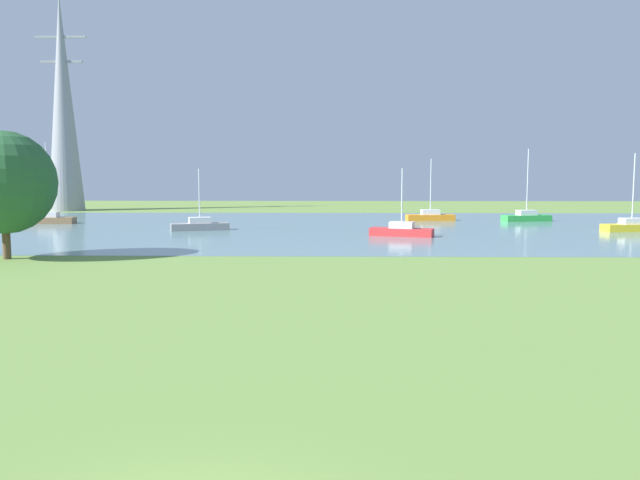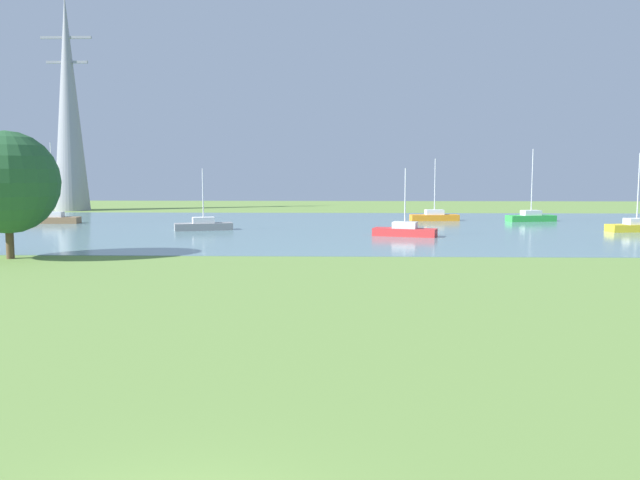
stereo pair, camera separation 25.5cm
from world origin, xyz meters
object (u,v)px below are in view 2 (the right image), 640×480
object	(u,v)px
electricity_pylon	(69,103)
sailboat_green	(531,217)
sailboat_gray	(204,225)
sailboat_yellow	(636,226)
sailboat_orange	(434,216)
sailboat_brown	(54,219)
sailboat_red	(405,231)
tree_west_far	(7,182)

from	to	relation	value
electricity_pylon	sailboat_green	bearing A→B (deg)	-17.75
sailboat_gray	sailboat_yellow	bearing A→B (deg)	-0.38
sailboat_orange	sailboat_brown	bearing A→B (deg)	-172.87
sailboat_red	sailboat_yellow	world-z (taller)	sailboat_yellow
sailboat_orange	sailboat_yellow	bearing A→B (deg)	-37.93
tree_west_far	sailboat_brown	bearing A→B (deg)	109.01
sailboat_gray	sailboat_yellow	size ratio (longest dim) A/B	0.81
sailboat_brown	sailboat_orange	bearing A→B (deg)	7.13
sailboat_orange	sailboat_brown	world-z (taller)	sailboat_brown
sailboat_orange	sailboat_yellow	xyz separation A→B (m)	(14.92, -11.63, 0.00)
sailboat_green	electricity_pylon	world-z (taller)	electricity_pylon
sailboat_yellow	tree_west_far	bearing A→B (deg)	-157.47
sailboat_orange	electricity_pylon	size ratio (longest dim) A/B	0.23
sailboat_orange	sailboat_brown	xyz separation A→B (m)	(-36.89, -4.62, 0.02)
sailboat_green	sailboat_red	distance (m)	20.78
sailboat_gray	sailboat_yellow	world-z (taller)	sailboat_yellow
sailboat_green	sailboat_yellow	world-z (taller)	sailboat_green
sailboat_brown	tree_west_far	size ratio (longest dim) A/B	1.06
sailboat_green	sailboat_yellow	distance (m)	12.25
sailboat_green	sailboat_red	world-z (taller)	sailboat_green
sailboat_yellow	tree_west_far	xyz separation A→B (m)	(-43.21, -17.93, 3.88)
sailboat_orange	sailboat_green	bearing A→B (deg)	-3.99
sailboat_gray	sailboat_orange	world-z (taller)	sailboat_orange
sailboat_orange	tree_west_far	size ratio (longest dim) A/B	0.86
sailboat_orange	sailboat_red	bearing A→B (deg)	-105.83
sailboat_brown	tree_west_far	distance (m)	26.66
sailboat_red	sailboat_orange	bearing A→B (deg)	74.17
sailboat_red	sailboat_brown	xyz separation A→B (m)	(-32.34, 11.40, 0.03)
tree_west_far	sailboat_orange	bearing A→B (deg)	46.24
sailboat_red	tree_west_far	size ratio (longest dim) A/B	0.72
sailboat_green	sailboat_yellow	bearing A→B (deg)	-63.56
sailboat_red	sailboat_gray	bearing A→B (deg)	164.34
sailboat_red	sailboat_yellow	bearing A→B (deg)	12.71
tree_west_far	electricity_pylon	bearing A→B (deg)	108.58
sailboat_red	sailboat_brown	world-z (taller)	sailboat_brown
sailboat_gray	tree_west_far	size ratio (longest dim) A/B	0.72
sailboat_red	sailboat_brown	size ratio (longest dim) A/B	0.68
sailboat_yellow	tree_west_far	world-z (taller)	tree_west_far
electricity_pylon	sailboat_red	bearing A→B (deg)	-39.57
sailboat_yellow	sailboat_green	bearing A→B (deg)	116.44
sailboat_brown	sailboat_yellow	bearing A→B (deg)	-7.71
sailboat_brown	tree_west_far	xyz separation A→B (m)	(8.59, -24.94, 3.86)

